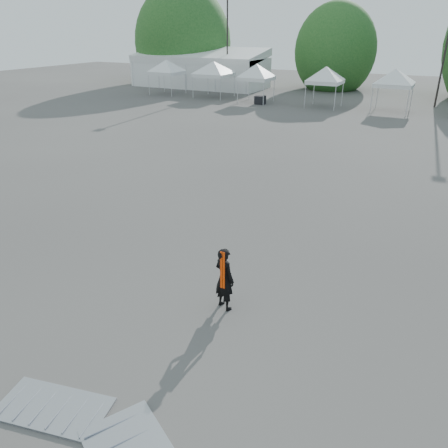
% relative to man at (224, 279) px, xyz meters
% --- Properties ---
extents(ground, '(120.00, 120.00, 0.00)m').
position_rel_man_xyz_m(ground, '(-0.24, 2.37, -0.82)').
color(ground, '#474442').
rests_on(ground, ground).
extents(marquee, '(15.00, 6.25, 4.23)m').
position_rel_man_xyz_m(marquee, '(-22.24, 37.37, 1.15)').
color(marquee, white).
rests_on(marquee, ground).
extents(light_pole_west, '(0.60, 0.25, 10.30)m').
position_rel_man_xyz_m(light_pole_west, '(-18.24, 36.37, 4.95)').
color(light_pole_west, black).
rests_on(light_pole_west, ground).
extents(light_pole_east, '(0.60, 0.25, 9.80)m').
position_rel_man_xyz_m(light_pole_east, '(2.76, 34.37, 4.70)').
color(light_pole_east, black).
rests_on(light_pole_east, ground).
extents(tree_far_w, '(4.80, 4.80, 7.30)m').
position_rel_man_xyz_m(tree_far_w, '(-26.24, 40.37, 3.72)').
color(tree_far_w, '#382314').
rests_on(tree_far_w, ground).
extents(tree_mid_w, '(4.16, 4.16, 6.33)m').
position_rel_man_xyz_m(tree_mid_w, '(-8.24, 42.37, 3.11)').
color(tree_mid_w, '#382314').
rests_on(tree_mid_w, ground).
extents(tent_a, '(4.06, 4.06, 3.88)m').
position_rel_man_xyz_m(tent_a, '(-22.18, 30.63, 2.24)').
color(tent_a, silver).
rests_on(tent_a, ground).
extents(tent_b, '(4.53, 4.53, 3.88)m').
position_rel_man_xyz_m(tent_b, '(-17.00, 31.00, 2.24)').
color(tent_b, silver).
rests_on(tent_b, ground).
extents(tent_c, '(3.84, 3.84, 3.88)m').
position_rel_man_xyz_m(tent_c, '(-12.05, 29.90, 2.24)').
color(tent_c, silver).
rests_on(tent_c, ground).
extents(tent_d, '(3.87, 3.87, 3.88)m').
position_rel_man_xyz_m(tent_d, '(-5.83, 30.10, 2.24)').
color(tent_d, silver).
rests_on(tent_d, ground).
extents(tent_e, '(4.13, 4.13, 3.88)m').
position_rel_man_xyz_m(tent_e, '(-0.37, 30.60, 2.24)').
color(tent_e, silver).
rests_on(tent_e, ground).
extents(man, '(0.70, 0.58, 1.63)m').
position_rel_man_xyz_m(man, '(0.00, 0.00, 0.00)').
color(man, black).
rests_on(man, ground).
extents(barrier_left, '(2.19, 1.40, 0.06)m').
position_rel_man_xyz_m(barrier_left, '(-1.33, -4.25, -0.79)').
color(barrier_left, '#A0A3A8').
rests_on(barrier_left, ground).
extents(crate_west, '(1.01, 0.84, 0.72)m').
position_rel_man_xyz_m(crate_west, '(-11.28, 29.11, -0.46)').
color(crate_west, black).
rests_on(crate_west, ground).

